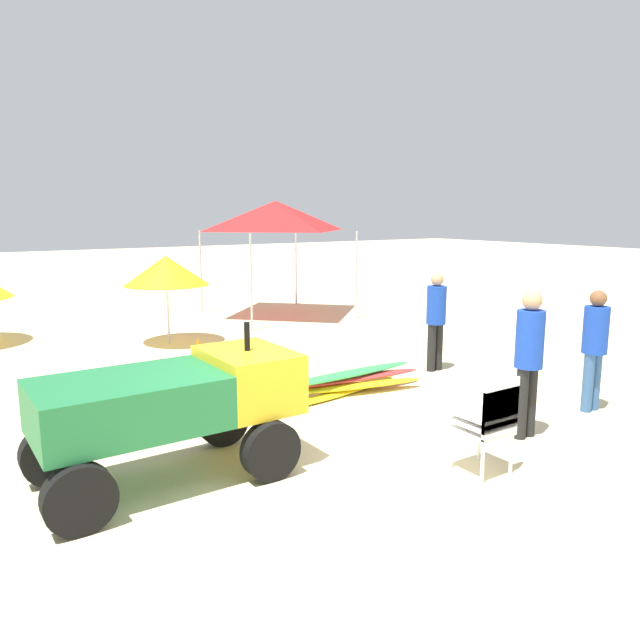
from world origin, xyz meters
TOP-DOWN VIEW (x-y plane):
  - ground at (0.00, 0.00)m, footprint 80.00×80.00m
  - utility_cart at (-1.34, 1.08)m, footprint 2.57×1.33m
  - stacked_plastic_chairs at (1.31, -0.57)m, footprint 0.48×0.48m
  - surfboard_pile at (1.75, 2.47)m, footprint 2.62×0.86m
  - lifeguard_near_left at (4.01, 0.05)m, footprint 0.32×0.32m
  - lifeguard_near_center at (2.48, -0.09)m, footprint 0.32×0.32m
  - lifeguard_near_right at (3.73, 2.71)m, footprint 0.32×0.32m
  - popup_canopy at (4.16, 8.88)m, footprint 2.94×2.94m
  - beach_umbrella_mid at (0.71, 7.13)m, footprint 1.66×1.66m
  - traffic_cone_near at (0.39, 4.78)m, footprint 0.40×0.40m

SIDE VIEW (x-z plane):
  - ground at x=0.00m, z-range 0.00..0.00m
  - surfboard_pile at x=1.75m, z-range 0.01..0.33m
  - traffic_cone_near at x=0.39m, z-range 0.00..0.58m
  - stacked_plastic_chairs at x=1.31m, z-range 0.09..1.11m
  - utility_cart at x=-1.34m, z-range 0.03..1.53m
  - lifeguard_near_left at x=4.01m, z-range 0.12..1.74m
  - lifeguard_near_right at x=3.73m, z-range 0.12..1.76m
  - lifeguard_near_center at x=2.48m, z-range 0.14..1.88m
  - beach_umbrella_mid at x=0.71m, z-range 0.59..2.37m
  - popup_canopy at x=4.16m, z-range 1.07..3.97m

